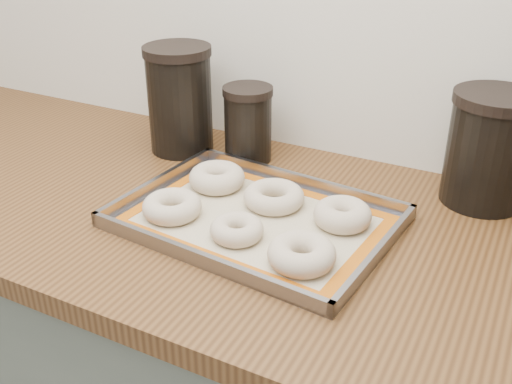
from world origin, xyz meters
The scene contains 12 objects.
countertop centered at (0.00, 1.68, 0.88)m, with size 3.06×0.68×0.04m, color brown.
baking_tray centered at (0.06, 1.66, 0.91)m, with size 0.49×0.37×0.03m.
baking_mat centered at (0.06, 1.66, 0.90)m, with size 0.45×0.33×0.00m.
bagel_front_left centered at (-0.08, 1.60, 0.92)m, with size 0.10×0.10×0.04m, color beige.
bagel_front_mid centered at (0.06, 1.59, 0.92)m, with size 0.09×0.09×0.03m, color beige.
bagel_front_right centered at (0.18, 1.57, 0.92)m, with size 0.11×0.11×0.04m, color beige.
bagel_back_left centered at (-0.07, 1.73, 0.92)m, with size 0.11×0.11×0.04m, color beige.
bagel_back_mid centered at (0.06, 1.72, 0.92)m, with size 0.11×0.11×0.03m, color beige.
bagel_back_right centered at (0.20, 1.71, 0.92)m, with size 0.10×0.10×0.04m, color beige.
canister_left centered at (-0.23, 1.87, 1.02)m, with size 0.14×0.14×0.23m.
canister_mid centered at (-0.08, 1.88, 0.98)m, with size 0.10×0.10×0.16m.
canister_right centered at (0.39, 1.92, 1.01)m, with size 0.15×0.15×0.21m.
Camera 1 is at (0.47, 0.85, 1.44)m, focal length 42.00 mm.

